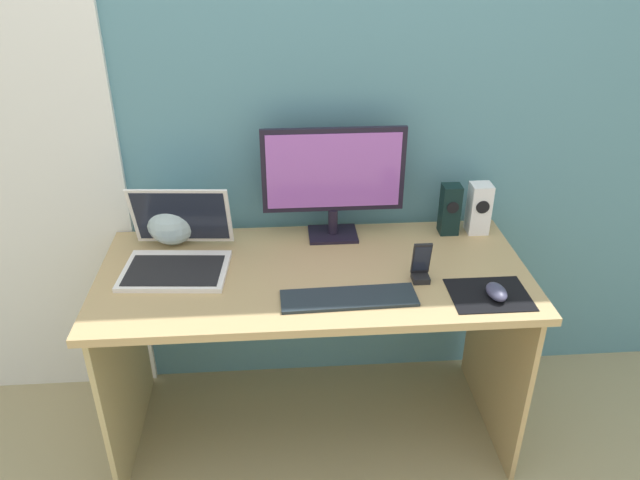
{
  "coord_description": "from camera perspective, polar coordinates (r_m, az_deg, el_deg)",
  "views": [
    {
      "loc": [
        -0.11,
        -1.77,
        1.82
      ],
      "look_at": [
        0.02,
        -0.02,
        0.86
      ],
      "focal_mm": 34.42,
      "sensor_mm": 36.0,
      "label": 1
    }
  ],
  "objects": [
    {
      "name": "laptop",
      "position": [
        2.14,
        -13.14,
        -1.09
      ],
      "size": [
        0.37,
        0.35,
        0.25
      ],
      "color": "white",
      "rests_on": "desk"
    },
    {
      "name": "keyboard_external",
      "position": [
        1.93,
        2.7,
        -5.41
      ],
      "size": [
        0.43,
        0.14,
        0.01
      ],
      "primitive_type": "cube",
      "rotation": [
        0.0,
        0.0,
        0.03
      ],
      "color": "#212B31",
      "rests_on": "desk"
    },
    {
      "name": "wall_back",
      "position": [
        2.22,
        -1.31,
        13.97
      ],
      "size": [
        6.0,
        0.04,
        2.5
      ],
      "primitive_type": "cube",
      "color": "teal",
      "rests_on": "ground_plane"
    },
    {
      "name": "mouse",
      "position": [
        2.01,
        16.09,
        -4.65
      ],
      "size": [
        0.06,
        0.1,
        0.04
      ],
      "primitive_type": "ellipsoid",
      "rotation": [
        0.0,
        0.0,
        0.03
      ],
      "color": "#42415D",
      "rests_on": "mousepad"
    },
    {
      "name": "monitor",
      "position": [
        2.19,
        1.26,
        5.84
      ],
      "size": [
        0.51,
        0.14,
        0.42
      ],
      "color": "black",
      "rests_on": "desk"
    },
    {
      "name": "phone_in_dock",
      "position": [
        2.03,
        9.37,
        -2.51
      ],
      "size": [
        0.06,
        0.05,
        0.14
      ],
      "color": "black",
      "rests_on": "desk"
    },
    {
      "name": "door_left",
      "position": [
        2.46,
        -27.33,
        6.37
      ],
      "size": [
        0.82,
        0.02,
        2.02
      ],
      "primitive_type": "cube",
      "color": "white",
      "rests_on": "ground_plane"
    },
    {
      "name": "speaker_right",
      "position": [
        2.36,
        14.56,
        2.87
      ],
      "size": [
        0.08,
        0.08,
        0.19
      ],
      "color": "white",
      "rests_on": "desk"
    },
    {
      "name": "desk",
      "position": [
        2.16,
        -0.58,
        -6.2
      ],
      "size": [
        1.45,
        0.66,
        0.73
      ],
      "color": "tan",
      "rests_on": "ground_plane"
    },
    {
      "name": "ground_plane",
      "position": [
        2.54,
        -0.52,
        -17.01
      ],
      "size": [
        8.0,
        8.0,
        0.0
      ],
      "primitive_type": "plane",
      "color": "tan"
    },
    {
      "name": "fishbowl",
      "position": [
        2.28,
        -13.62,
        1.86
      ],
      "size": [
        0.19,
        0.19,
        0.19
      ],
      "primitive_type": "sphere",
      "color": "silver",
      "rests_on": "desk"
    },
    {
      "name": "mousepad",
      "position": [
        2.02,
        15.45,
        -4.91
      ],
      "size": [
        0.25,
        0.2,
        0.0
      ],
      "primitive_type": "cube",
      "color": "black",
      "rests_on": "desk"
    },
    {
      "name": "speaker_near_monitor",
      "position": [
        2.32,
        11.98,
        2.81
      ],
      "size": [
        0.07,
        0.07,
        0.19
      ],
      "color": "black",
      "rests_on": "desk"
    }
  ]
}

